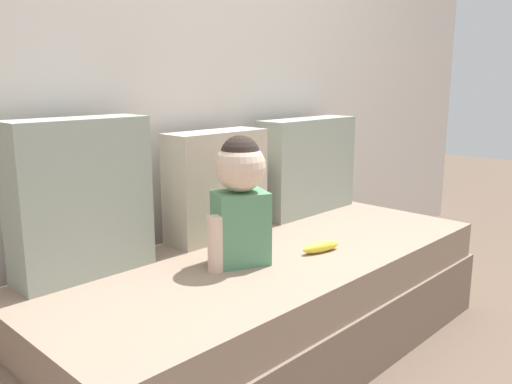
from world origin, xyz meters
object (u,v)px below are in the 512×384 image
couch (270,304)px  throw_pillow_center (217,185)px  throw_pillow_right (308,166)px  banana (321,247)px  toddler (240,196)px  throw_pillow_left (81,198)px

couch → throw_pillow_center: throw_pillow_center is taller
throw_pillow_right → banana: 0.67m
couch → throw_pillow_right: throw_pillow_right is taller
toddler → throw_pillow_center: bearing=62.1°
toddler → banana: 0.40m
throw_pillow_left → throw_pillow_right: size_ratio=0.92×
toddler → throw_pillow_right: bearing=21.4°
couch → throw_pillow_center: bearing=90.0°
throw_pillow_right → toddler: throw_pillow_right is taller
couch → toddler: toddler is taller
couch → throw_pillow_center: 0.53m
throw_pillow_right → banana: size_ratio=3.37×
couch → banana: 0.30m
throw_pillow_left → toddler: size_ratio=1.14×
throw_pillow_left → throw_pillow_center: (0.60, 0.00, -0.04)m
throw_pillow_left → throw_pillow_right: throw_pillow_left is taller
throw_pillow_right → throw_pillow_left: bearing=180.0°
banana → couch: bearing=135.6°
couch → throw_pillow_right: 0.81m
banana → throw_pillow_right: bearing=43.4°
throw_pillow_left → couch: bearing=-26.7°
throw_pillow_right → toddler: bearing=-158.6°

